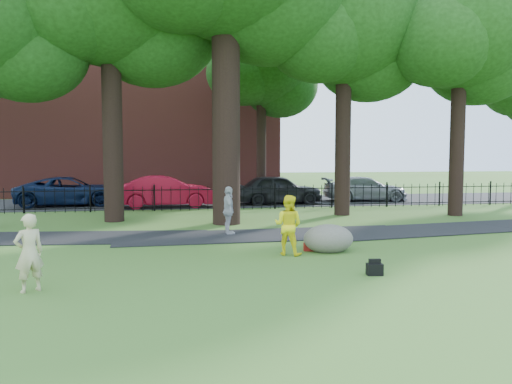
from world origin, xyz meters
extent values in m
plane|color=#436523|center=(0.00, 0.00, 0.00)|extent=(120.00, 120.00, 0.00)
cube|color=black|center=(1.00, 3.90, 0.00)|extent=(36.07, 3.85, 0.03)
cube|color=black|center=(0.00, 16.00, 0.00)|extent=(80.00, 7.00, 0.02)
cube|color=black|center=(0.00, 12.00, 1.02)|extent=(44.00, 0.04, 0.04)
cube|color=black|center=(0.00, 12.00, 0.18)|extent=(44.00, 0.04, 0.04)
cube|color=brown|center=(-4.00, 24.00, 6.00)|extent=(18.00, 8.00, 12.00)
cylinder|color=black|center=(0.00, 7.00, 5.25)|extent=(1.10, 1.10, 10.50)
ellipsoid|color=#17360E|center=(-7.65, 8.25, 6.82)|extent=(4.80, 4.80, 4.08)
cylinder|color=black|center=(-4.50, 8.50, 4.55)|extent=(0.80, 0.80, 9.10)
ellipsoid|color=#17360E|center=(-2.88, 9.40, 8.06)|extent=(5.76, 5.76, 4.90)
ellipsoid|color=#17360E|center=(-5.94, 7.78, 8.58)|extent=(5.40, 5.40, 4.59)
cylinder|color=black|center=(5.50, 9.00, 4.20)|extent=(0.70, 0.70, 8.40)
ellipsoid|color=#17360E|center=(5.50, 9.00, 8.64)|extent=(6.60, 6.60, 5.61)
ellipsoid|color=#17360E|center=(6.98, 9.82, 7.44)|extent=(5.28, 5.28, 4.49)
ellipsoid|color=#17360E|center=(4.18, 8.34, 7.92)|extent=(4.95, 4.95, 4.21)
cylinder|color=black|center=(10.50, 8.00, 4.02)|extent=(0.64, 0.64, 8.05)
ellipsoid|color=#17360E|center=(10.50, 8.00, 8.28)|extent=(6.20, 6.20, 5.27)
ellipsoid|color=#17360E|center=(11.89, 8.78, 7.13)|extent=(4.96, 4.96, 4.22)
ellipsoid|color=#17360E|center=(9.26, 7.38, 7.59)|extent=(4.65, 4.65, 3.95)
imported|color=beige|center=(-4.96, -2.13, 0.80)|extent=(0.69, 0.64, 1.59)
imported|color=yellow|center=(1.03, 0.63, 0.83)|extent=(1.01, 0.96, 1.65)
imported|color=#B0AFB4|center=(-0.21, 4.29, 0.83)|extent=(0.46, 1.00, 1.67)
ellipsoid|color=slate|center=(2.27, 0.90, 0.42)|extent=(1.58, 1.28, 0.84)
cube|color=black|center=(2.46, -1.96, 0.13)|extent=(0.38, 0.26, 0.27)
cube|color=maroon|center=(1.76, 1.07, 0.11)|extent=(0.35, 0.24, 0.23)
imported|color=maroon|center=(-2.45, 13.50, 0.82)|extent=(5.10, 2.02, 1.65)
imported|color=#0B1838|center=(-7.53, 15.24, 0.77)|extent=(5.78, 3.06, 1.55)
imported|color=black|center=(3.65, 14.27, 0.82)|extent=(4.84, 2.01, 1.64)
imported|color=gray|center=(9.08, 15.22, 0.72)|extent=(5.09, 2.42, 1.43)
camera|label=1|loc=(-2.08, -12.64, 2.78)|focal=35.00mm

